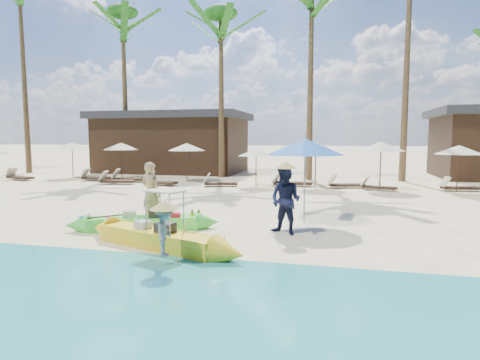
% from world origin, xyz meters
% --- Properties ---
extents(ground, '(240.00, 240.00, 0.00)m').
position_xyz_m(ground, '(0.00, 0.00, 0.00)').
color(ground, '#FDEDBB').
rests_on(ground, ground).
extents(wet_sand_strip, '(240.00, 4.50, 0.01)m').
position_xyz_m(wet_sand_strip, '(0.00, -5.00, 0.00)').
color(wet_sand_strip, tan).
rests_on(wet_sand_strip, ground).
extents(green_canoe, '(4.42, 1.83, 0.58)m').
position_xyz_m(green_canoe, '(-1.35, -0.43, 0.20)').
color(green_canoe, '#4EEA47').
rests_on(green_canoe, ground).
extents(yellow_canoe, '(4.93, 2.08, 1.33)m').
position_xyz_m(yellow_canoe, '(-0.18, -1.98, 0.22)').
color(yellow_canoe, yellow).
rests_on(yellow_canoe, ground).
extents(tourist, '(0.74, 0.59, 1.78)m').
position_xyz_m(tourist, '(-1.59, 0.57, 0.89)').
color(tourist, tan).
rests_on(tourist, ground).
extents(vendor_green, '(1.06, 0.97, 1.77)m').
position_xyz_m(vendor_green, '(2.44, -0.00, 0.88)').
color(vendor_green, '#131835').
rests_on(vendor_green, ground).
extents(vendor_yellow, '(0.48, 0.69, 0.98)m').
position_xyz_m(vendor_yellow, '(0.47, -3.09, 0.67)').
color(vendor_yellow, gray).
rests_on(vendor_yellow, ground).
extents(blue_umbrella, '(2.28, 2.28, 2.46)m').
position_xyz_m(blue_umbrella, '(2.80, 1.61, 2.22)').
color(blue_umbrella, '#99999E').
rests_on(blue_umbrella, ground).
extents(resort_parasol_2, '(2.14, 2.14, 2.20)m').
position_xyz_m(resort_parasol_2, '(-12.38, 11.81, 1.99)').
color(resort_parasol_2, '#332115').
rests_on(resort_parasol_2, ground).
extents(lounger_2_left, '(1.98, 1.02, 0.64)m').
position_xyz_m(lounger_2_left, '(-14.51, 9.68, 0.21)').
color(lounger_2_left, '#332115').
rests_on(lounger_2_left, ground).
extents(resort_parasol_3, '(2.13, 2.13, 2.19)m').
position_xyz_m(resort_parasol_3, '(-9.06, 11.96, 1.97)').
color(resort_parasol_3, '#332115').
rests_on(resort_parasol_3, ground).
extents(lounger_3_left, '(1.98, 0.83, 0.65)m').
position_xyz_m(lounger_3_left, '(-9.80, 10.37, 0.22)').
color(lounger_3_left, '#332115').
rests_on(lounger_3_left, ground).
extents(lounger_3_right, '(1.93, 0.88, 0.63)m').
position_xyz_m(lounger_3_right, '(-7.84, 9.12, 0.21)').
color(lounger_3_right, '#332115').
rests_on(lounger_3_right, ground).
extents(resort_parasol_4, '(2.12, 2.12, 2.18)m').
position_xyz_m(resort_parasol_4, '(-4.59, 11.37, 1.97)').
color(resort_parasol_4, '#332115').
rests_on(resort_parasol_4, ground).
extents(lounger_4_left, '(2.06, 1.05, 0.67)m').
position_xyz_m(lounger_4_left, '(-7.68, 10.20, 0.22)').
color(lounger_4_left, '#332115').
rests_on(lounger_4_left, ground).
extents(lounger_4_right, '(1.97, 1.01, 0.64)m').
position_xyz_m(lounger_4_right, '(-5.36, 9.23, 0.21)').
color(lounger_4_right, '#332115').
rests_on(lounger_4_right, ground).
extents(resort_parasol_5, '(1.88, 1.88, 1.94)m').
position_xyz_m(resort_parasol_5, '(-0.29, 9.98, 1.75)').
color(resort_parasol_5, '#332115').
rests_on(resort_parasol_5, ground).
extents(lounger_5_left, '(1.84, 0.98, 0.60)m').
position_xyz_m(lounger_5_left, '(-2.15, 9.45, 0.20)').
color(lounger_5_left, '#332115').
rests_on(lounger_5_left, ground).
extents(resort_parasol_6, '(2.18, 2.18, 2.24)m').
position_xyz_m(resort_parasol_6, '(2.72, 10.01, 2.02)').
color(resort_parasol_6, '#332115').
rests_on(resort_parasol_6, ground).
extents(lounger_6_left, '(1.69, 0.83, 0.55)m').
position_xyz_m(lounger_6_left, '(1.20, 10.31, 0.18)').
color(lounger_6_left, '#332115').
rests_on(lounger_6_left, ground).
extents(lounger_6_right, '(2.01, 0.72, 0.67)m').
position_xyz_m(lounger_6_right, '(1.47, 10.47, 0.22)').
color(lounger_6_right, '#332115').
rests_on(lounger_6_right, ground).
extents(resort_parasol_7, '(2.25, 2.25, 2.31)m').
position_xyz_m(resort_parasol_7, '(5.77, 9.89, 2.08)').
color(resort_parasol_7, '#332115').
rests_on(resort_parasol_7, ground).
extents(lounger_7_left, '(1.88, 0.99, 0.61)m').
position_xyz_m(lounger_7_left, '(4.14, 10.26, 0.20)').
color(lounger_7_left, '#332115').
rests_on(lounger_7_left, ground).
extents(lounger_7_right, '(1.72, 1.03, 0.56)m').
position_xyz_m(lounger_7_right, '(5.63, 9.77, 0.19)').
color(lounger_7_right, '#332115').
rests_on(lounger_7_right, ground).
extents(resort_parasol_8, '(2.08, 2.08, 2.15)m').
position_xyz_m(resort_parasol_8, '(9.19, 10.10, 1.94)').
color(resort_parasol_8, '#332115').
rests_on(resort_parasol_8, ground).
extents(lounger_8_left, '(1.83, 0.86, 0.60)m').
position_xyz_m(lounger_8_left, '(9.30, 10.33, 0.20)').
color(lounger_8_left, '#332115').
rests_on(lounger_8_left, ground).
extents(palm_1, '(2.08, 2.08, 13.60)m').
position_xyz_m(palm_1, '(-17.59, 14.06, 10.82)').
color(palm_1, brown).
rests_on(palm_1, ground).
extents(palm_2, '(2.08, 2.08, 11.33)m').
position_xyz_m(palm_2, '(-10.45, 15.08, 9.18)').
color(palm_2, brown).
rests_on(palm_2, ground).
extents(palm_3, '(2.08, 2.08, 10.52)m').
position_xyz_m(palm_3, '(-3.36, 14.27, 8.58)').
color(palm_3, brown).
rests_on(palm_3, ground).
extents(palm_4, '(2.08, 2.08, 11.70)m').
position_xyz_m(palm_4, '(2.15, 14.01, 9.45)').
color(palm_4, brown).
rests_on(palm_4, ground).
extents(pavilion_west, '(10.80, 6.60, 4.30)m').
position_xyz_m(pavilion_west, '(-8.00, 17.50, 2.19)').
color(pavilion_west, '#332115').
rests_on(pavilion_west, ground).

